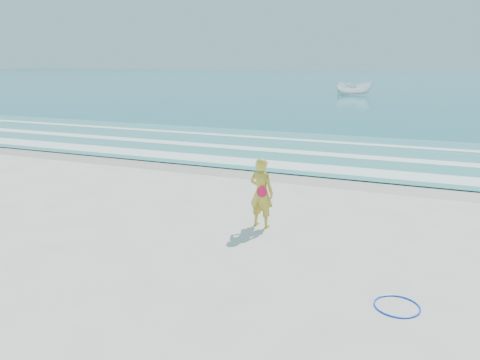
% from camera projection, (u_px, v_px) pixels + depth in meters
% --- Properties ---
extents(ground, '(400.00, 400.00, 0.00)m').
position_uv_depth(ground, '(159.00, 275.00, 9.21)').
color(ground, silver).
rests_on(ground, ground).
extents(wet_sand, '(400.00, 2.40, 0.00)m').
position_uv_depth(wet_sand, '(290.00, 175.00, 17.27)').
color(wet_sand, '#B2A893').
rests_on(wet_sand, ground).
extents(ocean, '(400.00, 190.00, 0.04)m').
position_uv_depth(ocean, '(415.00, 80.00, 103.16)').
color(ocean, '#19727F').
rests_on(ocean, ground).
extents(shallow, '(400.00, 10.00, 0.01)m').
position_uv_depth(shallow, '(321.00, 151.00, 21.73)').
color(shallow, '#59B7AD').
rests_on(shallow, ocean).
extents(foam_near, '(400.00, 1.40, 0.01)m').
position_uv_depth(foam_near, '(299.00, 167.00, 18.42)').
color(foam_near, white).
rests_on(foam_near, shallow).
extents(foam_mid, '(400.00, 0.90, 0.01)m').
position_uv_depth(foam_mid, '(317.00, 153.00, 21.01)').
color(foam_mid, white).
rests_on(foam_mid, shallow).
extents(foam_far, '(400.00, 0.60, 0.01)m').
position_uv_depth(foam_far, '(332.00, 142.00, 23.96)').
color(foam_far, white).
rests_on(foam_far, shallow).
extents(hoop, '(0.83, 0.83, 0.03)m').
position_uv_depth(hoop, '(397.00, 306.00, 8.02)').
color(hoop, '#0E3AFE').
rests_on(hoop, ground).
extents(boat, '(4.51, 1.97, 1.70)m').
position_uv_depth(boat, '(354.00, 88.00, 56.18)').
color(boat, white).
rests_on(boat, ocean).
extents(woman, '(0.71, 0.53, 1.78)m').
position_uv_depth(woman, '(261.00, 193.00, 11.72)').
color(woman, gold).
rests_on(woman, ground).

